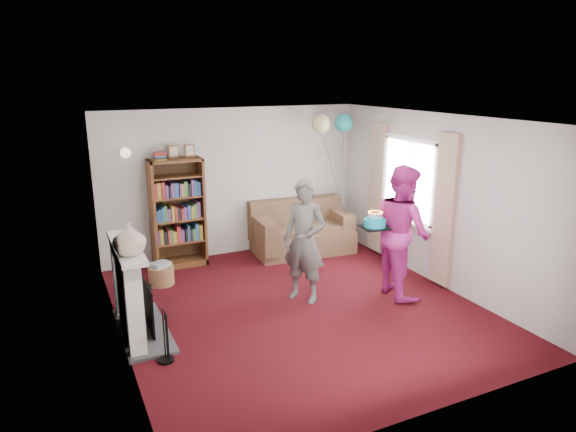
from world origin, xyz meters
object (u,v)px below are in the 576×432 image
sofa (301,232)px  birthday_cake (375,223)px  person_striped (305,241)px  person_magenta (402,231)px  bookcase (177,214)px

sofa → birthday_cake: size_ratio=4.85×
person_striped → person_magenta: size_ratio=0.92×
bookcase → person_magenta: bearing=-44.1°
sofa → person_magenta: size_ratio=0.92×
sofa → birthday_cake: birthday_cake is taller
bookcase → person_magenta: size_ratio=1.06×
birthday_cake → person_magenta: bearing=0.8°
bookcase → sofa: size_ratio=1.16×
bookcase → birthday_cake: (2.08, -2.48, 0.23)m
bookcase → person_magenta: (2.55, -2.47, 0.06)m
person_striped → birthday_cake: (0.85, -0.40, 0.25)m
bookcase → birthday_cake: size_ratio=5.61×
person_striped → birthday_cake: size_ratio=4.86×
person_magenta → person_striped: bearing=80.1°
person_magenta → birthday_cake: size_ratio=5.28×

